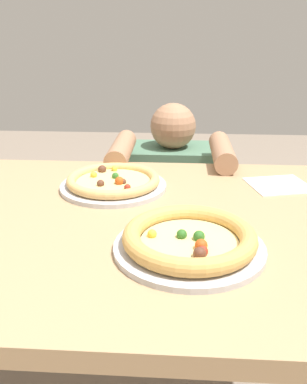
{
  "coord_description": "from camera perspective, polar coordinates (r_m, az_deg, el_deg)",
  "views": [
    {
      "loc": [
        0.14,
        -0.87,
        1.16
      ],
      "look_at": [
        0.08,
        0.09,
        0.78
      ],
      "focal_mm": 39.01,
      "sensor_mm": 36.0,
      "label": 1
    }
  ],
  "objects": [
    {
      "name": "pizza_near",
      "position": [
        0.82,
        4.93,
        -6.61
      ],
      "size": [
        0.3,
        0.3,
        0.05
      ],
      "color": "#B7B7BC",
      "rests_on": "dining_table"
    },
    {
      "name": "paper_napkin",
      "position": [
        1.21,
        16.78,
        0.91
      ],
      "size": [
        0.19,
        0.18,
        0.0
      ],
      "primitive_type": "cube",
      "rotation": [
        0.0,
        0.0,
        0.25
      ],
      "color": "white",
      "rests_on": "dining_table"
    },
    {
      "name": "dining_table",
      "position": [
        1.02,
        -4.7,
        -9.14
      ],
      "size": [
        1.27,
        0.86,
        0.75
      ],
      "color": "tan",
      "rests_on": "ground"
    },
    {
      "name": "diner_seated",
      "position": [
        1.71,
        2.45,
        -4.46
      ],
      "size": [
        0.4,
        0.52,
        0.9
      ],
      "color": "#333847",
      "rests_on": "ground"
    },
    {
      "name": "pizza_far",
      "position": [
        1.14,
        -5.52,
        1.36
      ],
      "size": [
        0.29,
        0.29,
        0.04
      ],
      "color": "#B7B7BC",
      "rests_on": "dining_table"
    }
  ]
}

